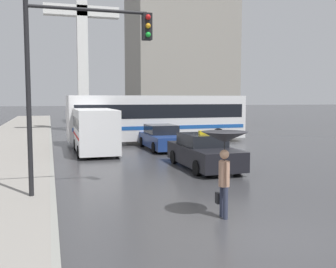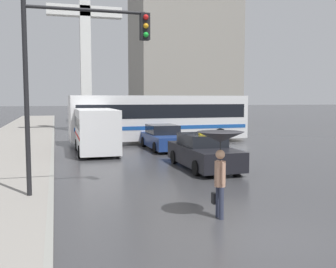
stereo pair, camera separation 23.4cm
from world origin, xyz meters
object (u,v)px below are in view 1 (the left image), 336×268
at_px(sedan_red, 162,138).
at_px(ambulance_van, 95,129).
at_px(traffic_light, 79,61).
at_px(monument_cross, 82,37).
at_px(city_bus, 158,117).
at_px(pedestrian_with_umbrella, 224,146).
at_px(taxi, 203,152).

height_order(sedan_red, ambulance_van, ambulance_van).
distance_m(traffic_light, monument_cross, 23.82).
relative_size(ambulance_van, traffic_light, 0.88).
height_order(sedan_red, traffic_light, traffic_light).
distance_m(ambulance_van, city_bus, 6.10).
bearing_deg(city_bus, ambulance_van, 129.47).
height_order(ambulance_van, monument_cross, monument_cross).
xyz_separation_m(traffic_light, monument_cross, (2.03, 23.36, 4.15)).
bearing_deg(sedan_red, monument_cross, -75.95).
bearing_deg(pedestrian_with_umbrella, sedan_red, -7.08).
distance_m(pedestrian_with_umbrella, monument_cross, 27.34).
height_order(traffic_light, monument_cross, monument_cross).
distance_m(sedan_red, traffic_light, 11.85).
distance_m(city_bus, pedestrian_with_umbrella, 16.72).
distance_m(taxi, city_bus, 9.86).
bearing_deg(traffic_light, taxi, 33.24).
relative_size(taxi, traffic_light, 0.81).
bearing_deg(city_bus, monument_cross, 20.42).
height_order(taxi, monument_cross, monument_cross).
distance_m(ambulance_van, pedestrian_with_umbrella, 12.62).
relative_size(ambulance_van, city_bus, 0.43).
relative_size(sedan_red, city_bus, 0.40).
height_order(taxi, sedan_red, taxi).
distance_m(sedan_red, city_bus, 3.53).
distance_m(ambulance_van, traffic_light, 9.81).
bearing_deg(city_bus, pedestrian_with_umbrella, 168.81).
relative_size(sedan_red, monument_cross, 0.33).
height_order(taxi, pedestrian_with_umbrella, pedestrian_with_umbrella).
relative_size(ambulance_van, monument_cross, 0.35).
bearing_deg(ambulance_van, taxi, 124.39).
height_order(taxi, traffic_light, traffic_light).
bearing_deg(monument_cross, taxi, -80.49).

